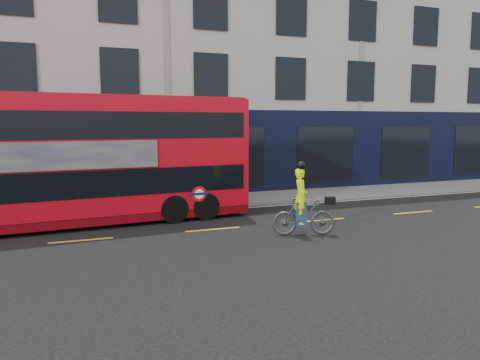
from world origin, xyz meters
TOP-DOWN VIEW (x-y plane):
  - ground at (0.00, 0.00)m, footprint 120.00×120.00m
  - pavement at (0.00, 6.50)m, footprint 60.00×3.00m
  - kerb at (0.00, 5.00)m, footprint 60.00×0.12m
  - building_terrace at (0.00, 12.94)m, footprint 50.00×10.07m
  - road_edge_line at (0.00, 4.70)m, footprint 58.00×0.10m
  - lane_dashes at (0.00, 1.50)m, footprint 58.00×0.12m
  - bus at (-3.47, 3.80)m, footprint 10.81×3.29m
  - cyclist at (2.34, -0.18)m, footprint 1.98×1.07m

SIDE VIEW (x-z plane):
  - ground at x=0.00m, z-range 0.00..0.00m
  - road_edge_line at x=0.00m, z-range 0.00..0.01m
  - lane_dashes at x=0.00m, z-range 0.00..0.01m
  - pavement at x=0.00m, z-range 0.00..0.12m
  - kerb at x=0.00m, z-range 0.00..0.13m
  - cyclist at x=2.34m, z-range -0.38..1.88m
  - bus at x=-3.47m, z-range 0.05..4.34m
  - building_terrace at x=0.00m, z-range -0.01..14.99m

